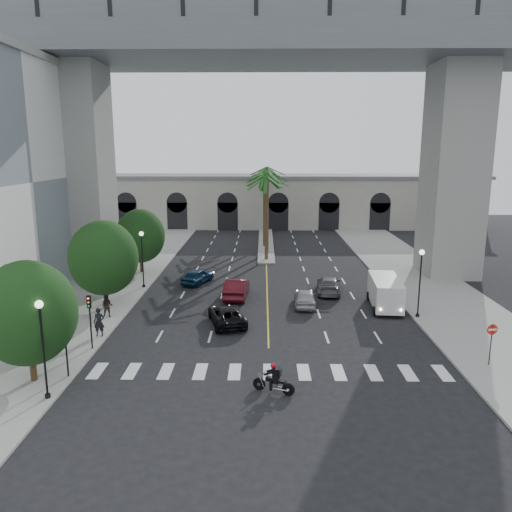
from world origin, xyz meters
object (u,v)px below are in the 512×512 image
(lamp_post_left_far, at_px, (142,255))
(car_a, at_px, (305,297))
(car_d, at_px, (329,285))
(lamp_post_left_near, at_px, (43,341))
(lamp_post_right, at_px, (420,278))
(car_e, at_px, (197,276))
(motorcycle_rider, at_px, (275,380))
(cargo_van, at_px, (385,292))
(pedestrian_a, at_px, (99,322))
(traffic_signal_near, at_px, (65,336))
(do_not_enter_sign, at_px, (492,336))
(traffic_signal_far, at_px, (90,313))
(pedestrian_b, at_px, (107,306))
(car_b, at_px, (237,288))
(car_c, at_px, (227,315))

(lamp_post_left_far, relative_size, car_a, 1.27)
(car_d, bearing_deg, lamp_post_left_near, 55.85)
(lamp_post_right, distance_m, car_e, 20.76)
(motorcycle_rider, height_order, car_e, motorcycle_rider)
(motorcycle_rider, bearing_deg, lamp_post_left_far, 141.86)
(car_d, bearing_deg, lamp_post_left_far, 2.53)
(lamp_post_left_far, bearing_deg, motorcycle_rider, -59.78)
(lamp_post_left_near, xyz_separation_m, car_d, (16.93, 19.90, -2.48))
(lamp_post_left_far, xyz_separation_m, car_a, (14.47, -5.01, -2.50))
(car_d, distance_m, cargo_van, 5.95)
(lamp_post_right, relative_size, pedestrian_a, 2.70)
(car_a, xyz_separation_m, car_d, (2.46, 3.92, 0.02))
(traffic_signal_near, bearing_deg, do_not_enter_sign, 4.39)
(traffic_signal_far, xyz_separation_m, car_a, (14.37, 9.49, -1.79))
(cargo_van, distance_m, do_not_enter_sign, 11.70)
(lamp_post_left_far, distance_m, do_not_enter_sign, 29.56)
(motorcycle_rider, bearing_deg, traffic_signal_far, 176.10)
(pedestrian_a, height_order, pedestrian_b, pedestrian_a)
(traffic_signal_far, distance_m, cargo_van, 22.69)
(traffic_signal_far, bearing_deg, car_d, 38.54)
(traffic_signal_near, xyz_separation_m, car_b, (8.63, 15.78, -1.66))
(traffic_signal_far, bearing_deg, pedestrian_b, 98.00)
(car_b, distance_m, car_e, 6.12)
(traffic_signal_near, relative_size, car_e, 0.87)
(car_b, bearing_deg, pedestrian_a, 51.07)
(motorcycle_rider, height_order, pedestrian_b, pedestrian_b)
(car_b, bearing_deg, car_d, -165.19)
(lamp_post_left_far, relative_size, car_d, 1.05)
(car_d, height_order, pedestrian_a, pedestrian_a)
(car_a, relative_size, car_d, 0.83)
(traffic_signal_near, bearing_deg, pedestrian_b, 94.83)
(lamp_post_left_near, xyz_separation_m, pedestrian_b, (-0.75, 12.53, -2.19))
(lamp_post_right, height_order, pedestrian_a, lamp_post_right)
(lamp_post_left_far, relative_size, car_c, 1.08)
(car_e, relative_size, pedestrian_a, 2.12)
(lamp_post_right, bearing_deg, pedestrian_b, -178.85)
(pedestrian_a, xyz_separation_m, do_not_enter_sign, (24.50, -4.29, 0.80))
(pedestrian_b, bearing_deg, pedestrian_a, -85.51)
(traffic_signal_far, bearing_deg, pedestrian_a, 95.31)
(lamp_post_right, relative_size, car_b, 1.04)
(car_b, xyz_separation_m, pedestrian_a, (-8.83, -9.63, 0.29))
(motorcycle_rider, xyz_separation_m, pedestrian_b, (-12.41, 11.55, 0.27))
(pedestrian_a, bearing_deg, car_b, 42.68)
(motorcycle_rider, xyz_separation_m, car_d, (5.27, 18.93, -0.02))
(do_not_enter_sign, bearing_deg, car_b, 130.53)
(traffic_signal_near, distance_m, do_not_enter_sign, 24.38)
(pedestrian_b, bearing_deg, lamp_post_left_near, -91.58)
(car_d, distance_m, car_e, 12.56)
(car_b, height_order, pedestrian_b, pedestrian_b)
(cargo_van, distance_m, pedestrian_a, 22.09)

